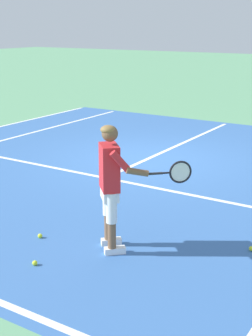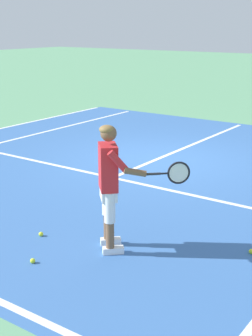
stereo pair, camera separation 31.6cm
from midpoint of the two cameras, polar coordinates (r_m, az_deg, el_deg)
ground_plane at (r=10.96m, az=1.63°, el=1.01°), size 80.00×80.00×0.00m
court_inner_surface at (r=10.48m, az=-0.03°, el=0.29°), size 10.98×11.11×0.00m
line_service at (r=9.65m, az=-3.37°, el=-1.17°), size 8.23×0.10×0.01m
line_centre_service at (r=12.28m, az=5.37°, el=2.67°), size 0.10×6.40×0.01m
tennis_player at (r=6.32m, az=-3.11°, el=-1.42°), size 1.17×0.73×1.71m
tennis_ball_near_feet at (r=7.13m, az=-11.30°, el=-7.81°), size 0.07×0.07×0.07m
tennis_ball_by_baseline at (r=6.80m, az=13.17°, el=-9.19°), size 0.07×0.07×0.07m
tennis_ball_mid_court at (r=6.40m, az=-12.05°, el=-10.84°), size 0.07×0.07×0.07m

